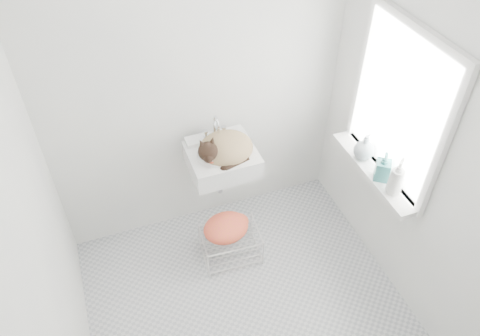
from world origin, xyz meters
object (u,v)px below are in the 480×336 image
object	(u,v)px
sink	(222,152)
bottle_c	(362,157)
cat	(224,148)
wire_rack	(231,243)
bottle_a	(392,192)
bottle_b	(380,178)

from	to	relation	value
sink	bottle_c	bearing A→B (deg)	-23.85
cat	wire_rack	world-z (taller)	cat
bottle_a	bottle_c	world-z (taller)	bottle_a
sink	bottle_c	world-z (taller)	sink
wire_rack	bottle_c	distance (m)	1.19
cat	bottle_a	bearing A→B (deg)	-39.94
sink	bottle_c	distance (m)	1.00
bottle_c	cat	bearing A→B (deg)	156.75
sink	cat	bearing A→B (deg)	-51.68
wire_rack	bottle_b	distance (m)	1.24
bottle_a	bottle_b	xyz separation A→B (m)	(0.00, 0.14, 0.00)
bottle_a	bottle_c	xyz separation A→B (m)	(0.00, 0.37, 0.00)
cat	bottle_a	distance (m)	1.18
wire_rack	bottle_a	size ratio (longest dim) A/B	1.92
sink	bottle_b	world-z (taller)	bottle_b
cat	bottle_a	size ratio (longest dim) A/B	1.83
sink	cat	distance (m)	0.05
wire_rack	bottle_a	world-z (taller)	bottle_a
cat	wire_rack	size ratio (longest dim) A/B	0.95
bottle_b	sink	bearing A→B (deg)	145.35
wire_rack	bottle_b	world-z (taller)	bottle_b
cat	bottle_b	world-z (taller)	cat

